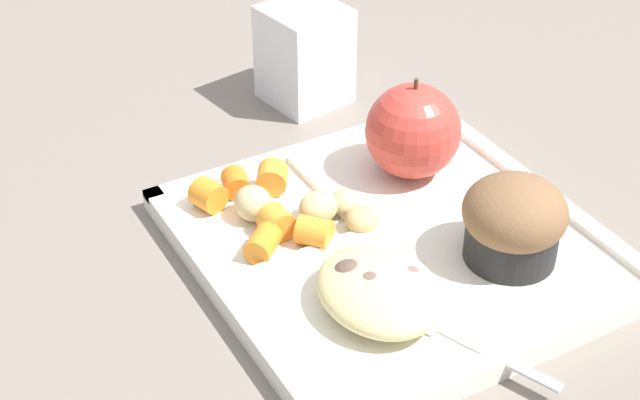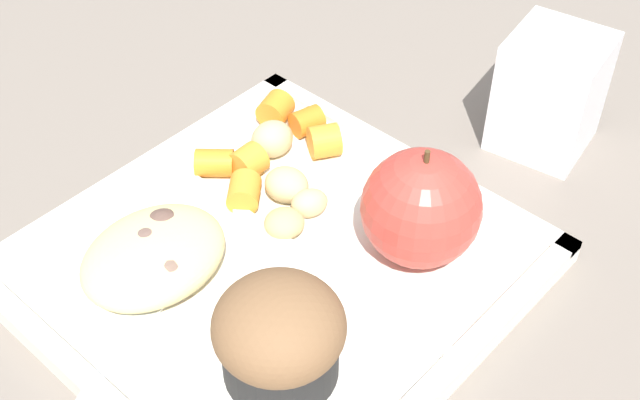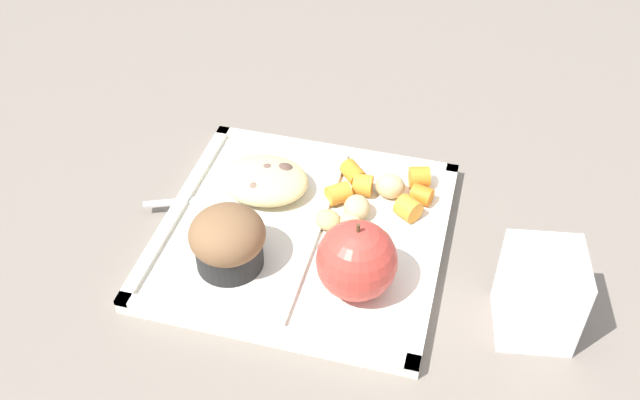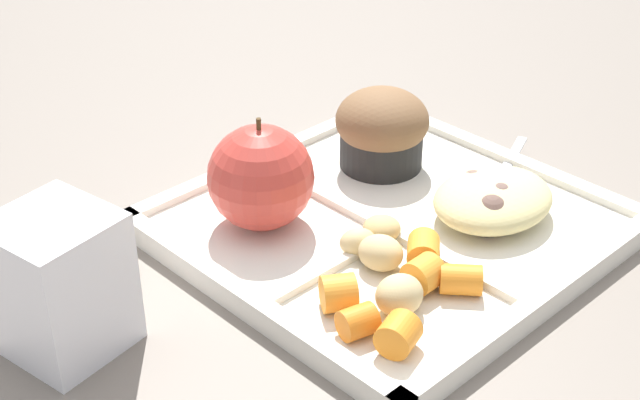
# 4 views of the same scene
# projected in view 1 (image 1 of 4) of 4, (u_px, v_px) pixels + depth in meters

# --- Properties ---
(ground) EXTENTS (6.00, 6.00, 0.00)m
(ground) POSITION_uv_depth(u_px,v_px,m) (393.00, 253.00, 0.76)
(ground) COLOR slate
(lunch_tray) EXTENTS (0.30, 0.29, 0.02)m
(lunch_tray) POSITION_uv_depth(u_px,v_px,m) (393.00, 245.00, 0.76)
(lunch_tray) COLOR silver
(lunch_tray) RESTS_ON ground
(green_apple) EXTENTS (0.08, 0.08, 0.09)m
(green_apple) POSITION_uv_depth(u_px,v_px,m) (413.00, 131.00, 0.81)
(green_apple) COLOR #C63D33
(green_apple) RESTS_ON lunch_tray
(bran_muffin) EXTENTS (0.08, 0.08, 0.07)m
(bran_muffin) POSITION_uv_depth(u_px,v_px,m) (514.00, 221.00, 0.72)
(bran_muffin) COLOR black
(bran_muffin) RESTS_ON lunch_tray
(carrot_slice_diagonal) EXTENTS (0.03, 0.04, 0.02)m
(carrot_slice_diagonal) POSITION_uv_depth(u_px,v_px,m) (263.00, 243.00, 0.73)
(carrot_slice_diagonal) COLOR orange
(carrot_slice_diagonal) RESTS_ON lunch_tray
(carrot_slice_tilted) EXTENTS (0.03, 0.03, 0.02)m
(carrot_slice_tilted) POSITION_uv_depth(u_px,v_px,m) (236.00, 183.00, 0.80)
(carrot_slice_tilted) COLOR orange
(carrot_slice_tilted) RESTS_ON lunch_tray
(carrot_slice_large) EXTENTS (0.02, 0.03, 0.03)m
(carrot_slice_large) POSITION_uv_depth(u_px,v_px,m) (277.00, 223.00, 0.75)
(carrot_slice_large) COLOR orange
(carrot_slice_large) RESTS_ON lunch_tray
(carrot_slice_small) EXTENTS (0.03, 0.03, 0.03)m
(carrot_slice_small) POSITION_uv_depth(u_px,v_px,m) (272.00, 178.00, 0.80)
(carrot_slice_small) COLOR orange
(carrot_slice_small) RESTS_ON lunch_tray
(carrot_slice_center) EXTENTS (0.03, 0.03, 0.02)m
(carrot_slice_center) POSITION_uv_depth(u_px,v_px,m) (208.00, 195.00, 0.78)
(carrot_slice_center) COLOR orange
(carrot_slice_center) RESTS_ON lunch_tray
(carrot_slice_near_corner) EXTENTS (0.03, 0.03, 0.02)m
(carrot_slice_near_corner) POSITION_uv_depth(u_px,v_px,m) (314.00, 232.00, 0.74)
(carrot_slice_near_corner) COLOR orange
(carrot_slice_near_corner) RESTS_ON lunch_tray
(potato_chunk_wedge) EXTENTS (0.04, 0.03, 0.03)m
(potato_chunk_wedge) POSITION_uv_depth(u_px,v_px,m) (253.00, 203.00, 0.77)
(potato_chunk_wedge) COLOR tan
(potato_chunk_wedge) RESTS_ON lunch_tray
(potato_chunk_small) EXTENTS (0.04, 0.04, 0.02)m
(potato_chunk_small) POSITION_uv_depth(u_px,v_px,m) (318.00, 207.00, 0.77)
(potato_chunk_small) COLOR tan
(potato_chunk_small) RESTS_ON lunch_tray
(potato_chunk_corner) EXTENTS (0.04, 0.04, 0.02)m
(potato_chunk_corner) POSITION_uv_depth(u_px,v_px,m) (362.00, 219.00, 0.76)
(potato_chunk_corner) COLOR tan
(potato_chunk_corner) RESTS_ON lunch_tray
(potato_chunk_large) EXTENTS (0.03, 0.03, 0.02)m
(potato_chunk_large) POSITION_uv_depth(u_px,v_px,m) (345.00, 202.00, 0.78)
(potato_chunk_large) COLOR tan
(potato_chunk_large) RESTS_ON lunch_tray
(egg_noodle_pile) EXTENTS (0.10, 0.08, 0.03)m
(egg_noodle_pile) POSITION_uv_depth(u_px,v_px,m) (379.00, 291.00, 0.68)
(egg_noodle_pile) COLOR #D6C684
(egg_noodle_pile) RESTS_ON lunch_tray
(meatball_back) EXTENTS (0.03, 0.03, 0.03)m
(meatball_back) POSITION_uv_depth(u_px,v_px,m) (350.00, 281.00, 0.69)
(meatball_back) COLOR brown
(meatball_back) RESTS_ON lunch_tray
(meatball_center) EXTENTS (0.03, 0.03, 0.03)m
(meatball_center) POSITION_uv_depth(u_px,v_px,m) (407.00, 285.00, 0.69)
(meatball_center) COLOR #755B4C
(meatball_center) RESTS_ON lunch_tray
(meatball_front) EXTENTS (0.03, 0.03, 0.03)m
(meatball_front) POSITION_uv_depth(u_px,v_px,m) (370.00, 292.00, 0.68)
(meatball_front) COLOR brown
(meatball_front) RESTS_ON lunch_tray
(plastic_fork) EXTENTS (0.14, 0.07, 0.00)m
(plastic_fork) POSITION_uv_depth(u_px,v_px,m) (452.00, 334.00, 0.67)
(plastic_fork) COLOR silver
(plastic_fork) RESTS_ON lunch_tray
(milk_carton) EXTENTS (0.08, 0.08, 0.10)m
(milk_carton) POSITION_uv_depth(u_px,v_px,m) (305.00, 55.00, 0.93)
(milk_carton) COLOR white
(milk_carton) RESTS_ON ground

